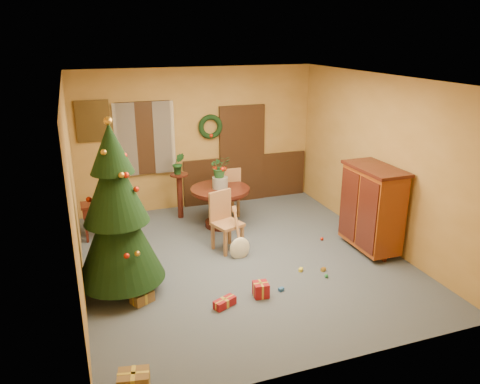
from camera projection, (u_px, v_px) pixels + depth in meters
name	position (u px, v px, depth m)	size (l,w,h in m)	color
room_envelope	(209.00, 154.00, 9.82)	(5.50, 5.50, 5.50)	#384252
dining_table	(220.00, 200.00, 8.86)	(1.12, 1.12, 0.77)	black
urn	(220.00, 183.00, 8.75)	(0.29, 0.29, 0.22)	slate
centerpiece_plant	(220.00, 167.00, 8.65)	(0.37, 0.32, 0.41)	#1E4C23
chair_near	(224.00, 219.00, 7.92)	(0.56, 0.56, 1.02)	#93603B
chair_far	(228.00, 190.00, 9.33)	(0.45, 0.45, 1.03)	#93603B
guitar	(240.00, 235.00, 7.63)	(0.35, 0.16, 0.81)	#F0EBC8
plant_stand	(180.00, 191.00, 9.26)	(0.35, 0.35, 0.91)	black
stand_plant	(178.00, 163.00, 9.08)	(0.23, 0.19, 0.43)	#19471E
christmas_tree	(117.00, 214.00, 6.37)	(1.23, 1.23, 2.53)	#382111
writing_desk	(103.00, 211.00, 8.38)	(0.75, 0.37, 0.67)	black
sideboard	(372.00, 206.00, 7.79)	(0.61, 1.15, 1.48)	#60230B
gift_a	(134.00, 380.00, 4.91)	(0.37, 0.30, 0.18)	brown
gift_b	(261.00, 289.00, 6.60)	(0.23, 0.23, 0.21)	maroon
gift_c	(142.00, 297.00, 6.45)	(0.35, 0.31, 0.16)	brown
gift_d	(225.00, 303.00, 6.36)	(0.35, 0.25, 0.12)	maroon
toy_a	(281.00, 289.00, 6.75)	(0.08, 0.05, 0.05)	#225395
toy_b	(326.00, 276.00, 7.11)	(0.06, 0.06, 0.06)	#227C39
toy_c	(301.00, 270.00, 7.30)	(0.08, 0.05, 0.05)	yellow
toy_d	(322.00, 239.00, 8.39)	(0.06, 0.06, 0.06)	red
toy_e	(323.00, 270.00, 7.31)	(0.08, 0.05, 0.05)	gold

